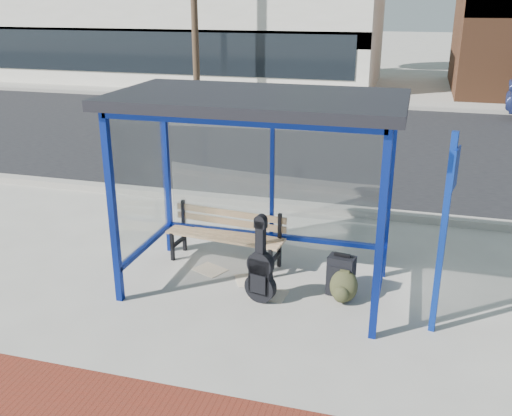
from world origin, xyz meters
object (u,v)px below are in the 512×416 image
(bench, at_px, (227,233))
(guitar_bag, at_px, (261,272))
(suitcase, at_px, (341,276))
(backpack, at_px, (343,287))

(bench, bearing_deg, guitar_bag, -45.99)
(bench, height_order, suitcase, bench)
(bench, distance_m, backpack, 1.83)
(bench, height_order, backpack, bench)
(guitar_bag, distance_m, backpack, 1.01)
(guitar_bag, bearing_deg, bench, 139.93)
(bench, relative_size, guitar_bag, 1.58)
(bench, height_order, guitar_bag, guitar_bag)
(suitcase, bearing_deg, bench, 172.27)
(bench, xyz_separation_m, backpack, (1.69, -0.67, -0.24))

